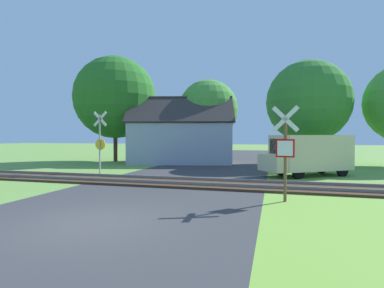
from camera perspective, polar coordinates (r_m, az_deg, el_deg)
ground_plane at (r=8.05m, az=-18.58°, el=-14.18°), size 160.00×160.00×0.00m
road_asphalt at (r=9.72m, az=-11.85°, el=-11.40°), size 8.01×80.00×0.01m
rail_track at (r=13.87m, az=-3.11°, el=-7.30°), size 60.00×2.60×0.22m
stop_sign_near at (r=10.32m, az=17.34°, el=-0.84°), size 0.87×0.20×3.17m
crossing_sign_far at (r=18.14m, az=-17.12°, el=0.82°), size 0.88×0.13×3.62m
house at (r=24.81m, az=-2.08°, el=0.69°), size 9.40×7.03×5.51m
tree_right at (r=25.08m, az=21.25°, el=7.51°), size 6.37×6.37×8.06m
tree_left at (r=27.42m, az=-14.42°, el=8.55°), size 7.14×7.14×9.17m
tree_center at (r=26.37m, az=3.09°, el=6.55°), size 5.19×5.19×7.14m
mail_truck at (r=17.59m, az=21.27°, el=-1.69°), size 5.10×4.28×2.24m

